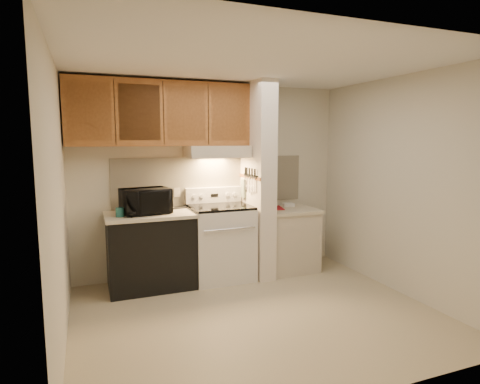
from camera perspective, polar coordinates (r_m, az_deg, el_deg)
floor at (r=4.31m, az=2.37°, el=-16.92°), size 3.60×3.60×0.00m
ceiling at (r=3.99m, az=2.58°, el=17.90°), size 3.60×3.60×0.00m
wall_back at (r=5.36m, az=-3.99°, el=1.80°), size 3.60×2.50×0.02m
wall_left at (r=3.64m, az=-24.50°, el=-1.55°), size 0.02×3.00×2.50m
wall_right at (r=4.96m, az=21.89°, el=0.82°), size 0.02×3.00×2.50m
backsplash at (r=5.35m, az=-3.95°, el=1.63°), size 2.60×0.02×0.63m
range_body at (r=5.17m, az=-2.77°, el=-7.30°), size 0.76×0.65×0.92m
oven_window at (r=4.87m, az=-1.58°, el=-7.74°), size 0.50×0.01×0.30m
oven_handle at (r=4.78m, az=-1.43°, el=-5.31°), size 0.65×0.02×0.02m
cooktop at (r=5.07m, az=-2.80°, el=-2.10°), size 0.74×0.64×0.03m
range_backguard at (r=5.32m, az=-3.78°, el=-0.40°), size 0.76×0.08×0.20m
range_display at (r=5.28m, az=-3.65°, el=-0.46°), size 0.10×0.01×0.04m
range_knob_left_outer at (r=5.20m, az=-6.58°, el=-0.62°), size 0.05×0.02×0.05m
range_knob_left_inner at (r=5.23m, az=-5.52°, el=-0.56°), size 0.05×0.02×0.05m
range_knob_right_inner at (r=5.34m, az=-1.79°, el=-0.37°), size 0.05×0.02×0.05m
range_knob_right_outer at (r=5.37m, az=-0.79°, el=-0.32°), size 0.05×0.02×0.05m
dishwasher_front at (r=4.99m, az=-12.53°, el=-8.32°), size 1.00×0.63×0.87m
left_countertop at (r=4.89m, az=-12.68°, el=-3.18°), size 1.04×0.67×0.04m
spoon_rest at (r=5.14m, az=-8.60°, el=-2.25°), size 0.22×0.11×0.01m
teal_jar at (r=4.74m, az=-16.72°, el=-2.76°), size 0.11×0.11×0.10m
outlet at (r=5.23m, az=-8.93°, el=-0.07°), size 0.08×0.01×0.12m
microwave at (r=4.83m, az=-13.29°, el=-1.27°), size 0.60×0.46×0.30m
partition_pillar at (r=5.21m, az=2.53°, el=1.65°), size 0.22×0.70×2.50m
pillar_trim at (r=5.16m, az=1.35°, el=2.15°), size 0.01×0.70×0.04m
knife_strip at (r=5.11m, az=1.50°, el=2.33°), size 0.02×0.42×0.04m
knife_blade_a at (r=4.98m, az=2.02°, el=1.03°), size 0.01×0.03×0.16m
knife_handle_a at (r=4.94m, az=2.13°, el=2.74°), size 0.02×0.02×0.10m
knife_blade_b at (r=5.04m, az=1.71°, el=1.00°), size 0.01×0.04×0.18m
knife_handle_b at (r=5.03m, az=1.72°, el=2.81°), size 0.02×0.02×0.10m
knife_blade_c at (r=5.11m, az=1.37°, el=0.98°), size 0.01×0.04×0.20m
knife_handle_c at (r=5.11m, az=1.34°, el=2.89°), size 0.02×0.02×0.10m
knife_blade_d at (r=5.19m, az=1.03°, el=1.30°), size 0.01×0.04×0.16m
knife_handle_d at (r=5.18m, az=0.99°, el=2.96°), size 0.02×0.02×0.10m
knife_blade_e at (r=5.26m, az=0.71°, el=1.27°), size 0.01×0.04×0.18m
knife_handle_e at (r=5.23m, az=0.77°, el=3.00°), size 0.02×0.02×0.10m
oven_mitt at (r=5.33m, az=0.48°, el=0.50°), size 0.03×0.10×0.24m
right_cab_base at (r=5.55m, az=6.85°, el=-6.89°), size 0.70×0.60×0.81m
right_countertop at (r=5.47m, az=6.92°, el=-2.57°), size 0.74×0.64×0.04m
red_folder at (r=5.47m, az=4.77°, el=-2.27°), size 0.31×0.37×0.01m
white_box at (r=5.66m, az=6.90°, el=-1.81°), size 0.16×0.12×0.04m
range_hood at (r=5.12m, az=-3.30°, el=5.75°), size 0.78×0.44×0.15m
hood_lip at (r=4.92m, az=-2.54°, el=5.16°), size 0.78×0.04×0.06m
upper_cabinets at (r=5.00m, az=-11.17°, el=10.85°), size 2.18×0.33×0.77m
cab_door_a at (r=4.77m, az=-20.71°, el=10.69°), size 0.46×0.01×0.63m
cab_gap_a at (r=4.78m, az=-17.39°, el=10.82°), size 0.01×0.01×0.73m
cab_door_b at (r=4.81m, az=-14.09°, el=10.92°), size 0.46×0.01×0.63m
cab_gap_b at (r=4.85m, az=-10.83°, el=10.97°), size 0.01×0.01×0.73m
cab_door_c at (r=4.90m, az=-7.65°, el=11.00°), size 0.46×0.01×0.63m
cab_gap_c at (r=4.98m, az=-4.54°, el=10.99°), size 0.01×0.01×0.73m
cab_door_d at (r=5.06m, az=-1.53°, el=10.95°), size 0.46×0.01×0.63m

